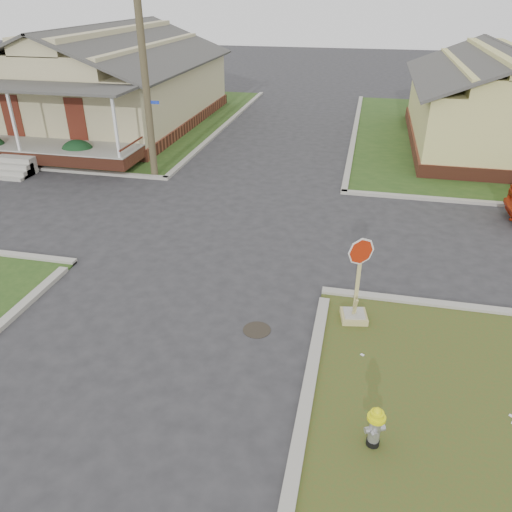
# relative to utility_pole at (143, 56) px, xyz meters

# --- Properties ---
(ground) EXTENTS (120.00, 120.00, 0.00)m
(ground) POSITION_rel_utility_pole_xyz_m (4.20, -8.90, -4.66)
(ground) COLOR #29292C
(ground) RESTS_ON ground
(verge_far_left) EXTENTS (19.00, 19.00, 0.05)m
(verge_far_left) POSITION_rel_utility_pole_xyz_m (-8.80, 9.10, -4.64)
(verge_far_left) COLOR #284819
(verge_far_left) RESTS_ON ground
(curbs) EXTENTS (80.00, 40.00, 0.12)m
(curbs) POSITION_rel_utility_pole_xyz_m (4.20, -3.90, -4.66)
(curbs) COLOR #A4A094
(curbs) RESTS_ON ground
(manhole) EXTENTS (0.64, 0.64, 0.01)m
(manhole) POSITION_rel_utility_pole_xyz_m (6.40, -9.40, -4.66)
(manhole) COLOR black
(manhole) RESTS_ON ground
(corner_house) EXTENTS (10.10, 15.50, 5.30)m
(corner_house) POSITION_rel_utility_pole_xyz_m (-5.80, 7.78, -2.38)
(corner_house) COLOR brown
(corner_house) RESTS_ON ground
(side_house_yellow) EXTENTS (7.60, 11.60, 4.70)m
(side_house_yellow) POSITION_rel_utility_pole_xyz_m (14.20, 7.60, -2.47)
(side_house_yellow) COLOR brown
(side_house_yellow) RESTS_ON ground
(utility_pole) EXTENTS (1.80, 0.28, 9.00)m
(utility_pole) POSITION_rel_utility_pole_xyz_m (0.00, 0.00, 0.00)
(utility_pole) COLOR #443B27
(utility_pole) RESTS_ON ground
(fire_hydrant) EXTENTS (0.31, 0.31, 0.83)m
(fire_hydrant) POSITION_rel_utility_pole_xyz_m (9.03, -12.18, -4.16)
(fire_hydrant) COLOR black
(fire_hydrant) RESTS_ON ground
(stop_sign) EXTENTS (0.61, 0.59, 2.14)m
(stop_sign) POSITION_rel_utility_pole_xyz_m (8.55, -8.56, -4.15)
(stop_sign) COLOR tan
(stop_sign) RESTS_ON ground
(hedge_right) EXTENTS (1.47, 1.20, 1.12)m
(hedge_right) POSITION_rel_utility_pole_xyz_m (-3.66, 0.45, -4.05)
(hedge_right) COLOR #12331A
(hedge_right) RESTS_ON verge_far_left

